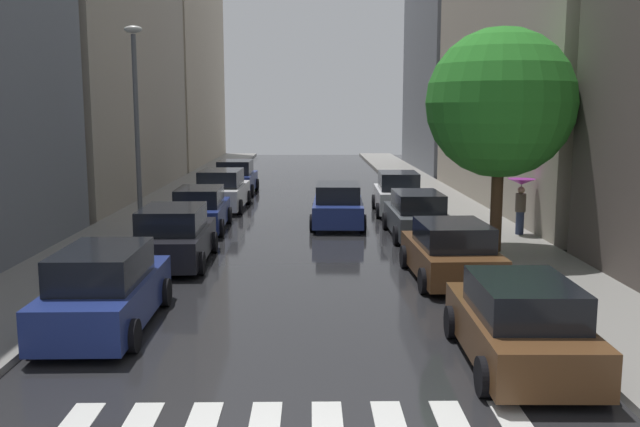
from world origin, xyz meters
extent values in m
cube|color=#242426|center=(0.00, 24.00, -0.02)|extent=(28.00, 72.00, 0.04)
cube|color=gray|center=(-6.50, 24.00, 0.07)|extent=(3.00, 72.00, 0.15)
cube|color=gray|center=(6.50, 24.00, 0.07)|extent=(3.00, 72.00, 0.15)
cube|color=#B2A38C|center=(-11.00, 49.90, 10.02)|extent=(6.00, 20.61, 20.05)
cube|color=#9E9384|center=(11.00, 24.67, 6.57)|extent=(6.00, 20.52, 13.14)
cube|color=slate|center=(11.00, 43.73, 7.47)|extent=(6.00, 15.25, 14.94)
cube|color=navy|center=(-3.98, 6.71, 0.60)|extent=(1.80, 4.62, 0.84)
cube|color=black|center=(-3.98, 6.48, 1.36)|extent=(1.57, 2.55, 0.69)
cylinder|color=black|center=(-4.87, 8.22, 0.32)|extent=(0.23, 0.64, 0.64)
cylinder|color=black|center=(-3.11, 8.24, 0.32)|extent=(0.23, 0.64, 0.64)
cylinder|color=black|center=(-4.84, 5.18, 0.32)|extent=(0.23, 0.64, 0.64)
cylinder|color=black|center=(-3.09, 5.20, 0.32)|extent=(0.23, 0.64, 0.64)
cube|color=black|center=(-3.75, 12.69, 0.59)|extent=(1.98, 4.57, 0.83)
cube|color=black|center=(-3.75, 12.46, 1.34)|extent=(1.71, 2.52, 0.68)
cylinder|color=black|center=(-4.73, 14.16, 0.32)|extent=(0.23, 0.64, 0.64)
cylinder|color=black|center=(-2.83, 14.20, 0.32)|extent=(0.23, 0.64, 0.64)
cylinder|color=black|center=(-4.67, 11.17, 0.32)|extent=(0.23, 0.64, 0.64)
cylinder|color=black|center=(-2.78, 11.21, 0.32)|extent=(0.23, 0.64, 0.64)
cube|color=navy|center=(-3.86, 18.23, 0.57)|extent=(1.85, 4.45, 0.79)
cube|color=black|center=(-3.85, 18.01, 1.28)|extent=(1.60, 2.46, 0.64)
cylinder|color=black|center=(-4.77, 19.67, 0.32)|extent=(0.23, 0.64, 0.64)
cylinder|color=black|center=(-3.00, 19.71, 0.32)|extent=(0.23, 0.64, 0.64)
cylinder|color=black|center=(-4.71, 16.76, 0.32)|extent=(0.23, 0.64, 0.64)
cylinder|color=black|center=(-2.94, 16.80, 0.32)|extent=(0.23, 0.64, 0.64)
cube|color=silver|center=(-3.73, 23.62, 0.62)|extent=(2.07, 4.82, 0.88)
cube|color=black|center=(-3.74, 23.39, 1.42)|extent=(1.78, 2.67, 0.72)
cylinder|color=black|center=(-4.66, 25.23, 0.32)|extent=(0.24, 0.65, 0.64)
cylinder|color=black|center=(-2.72, 25.17, 0.32)|extent=(0.24, 0.65, 0.64)
cylinder|color=black|center=(-4.75, 22.08, 0.32)|extent=(0.24, 0.65, 0.64)
cylinder|color=black|center=(-2.80, 22.02, 0.32)|extent=(0.24, 0.65, 0.64)
cube|color=navy|center=(-3.73, 29.36, 0.61)|extent=(2.00, 4.10, 0.87)
cube|color=black|center=(-3.73, 29.16, 1.41)|extent=(1.73, 2.27, 0.72)
cylinder|color=black|center=(-4.64, 30.72, 0.32)|extent=(0.24, 0.65, 0.64)
cylinder|color=black|center=(-2.74, 30.68, 0.32)|extent=(0.24, 0.65, 0.64)
cylinder|color=black|center=(-4.71, 28.04, 0.32)|extent=(0.24, 0.65, 0.64)
cylinder|color=black|center=(-2.81, 28.00, 0.32)|extent=(0.24, 0.65, 0.64)
cube|color=brown|center=(3.87, 4.54, 0.56)|extent=(1.89, 4.25, 0.77)
cube|color=black|center=(3.86, 4.33, 1.26)|extent=(1.64, 2.35, 0.63)
cylinder|color=black|center=(2.99, 5.95, 0.32)|extent=(0.23, 0.64, 0.64)
cylinder|color=black|center=(4.80, 5.91, 0.32)|extent=(0.23, 0.64, 0.64)
cylinder|color=black|center=(2.94, 3.16, 0.32)|extent=(0.23, 0.64, 0.64)
cylinder|color=black|center=(4.75, 3.13, 0.32)|extent=(0.23, 0.64, 0.64)
cube|color=brown|center=(3.89, 10.63, 0.56)|extent=(2.06, 4.26, 0.76)
cube|color=black|center=(3.90, 10.42, 1.25)|extent=(1.76, 2.36, 0.62)
cylinder|color=black|center=(2.89, 11.98, 0.32)|extent=(0.24, 0.65, 0.64)
cylinder|color=black|center=(4.80, 12.05, 0.32)|extent=(0.24, 0.65, 0.64)
cylinder|color=black|center=(2.98, 9.21, 0.32)|extent=(0.24, 0.65, 0.64)
cylinder|color=black|center=(4.90, 9.28, 0.32)|extent=(0.24, 0.65, 0.64)
cube|color=#474C51|center=(3.94, 16.77, 0.57)|extent=(1.83, 4.52, 0.78)
cube|color=black|center=(3.94, 16.55, 1.28)|extent=(1.59, 2.49, 0.64)
cylinder|color=black|center=(3.03, 18.24, 0.32)|extent=(0.23, 0.64, 0.64)
cylinder|color=black|center=(4.81, 18.27, 0.32)|extent=(0.23, 0.64, 0.64)
cylinder|color=black|center=(3.08, 15.28, 0.32)|extent=(0.23, 0.64, 0.64)
cylinder|color=black|center=(4.85, 15.30, 0.32)|extent=(0.23, 0.64, 0.64)
cube|color=silver|center=(3.96, 22.22, 0.62)|extent=(1.91, 4.20, 0.89)
cube|color=black|center=(3.96, 22.01, 1.43)|extent=(1.64, 2.33, 0.73)
cylinder|color=black|center=(3.10, 23.62, 0.32)|extent=(0.24, 0.65, 0.64)
cylinder|color=black|center=(4.90, 23.57, 0.32)|extent=(0.24, 0.65, 0.64)
cylinder|color=black|center=(3.03, 20.88, 0.32)|extent=(0.24, 0.65, 0.64)
cylinder|color=black|center=(4.82, 20.83, 0.32)|extent=(0.24, 0.65, 0.64)
cube|color=navy|center=(1.28, 19.30, 0.57)|extent=(2.03, 4.67, 0.80)
cube|color=black|center=(1.27, 19.07, 1.30)|extent=(1.73, 2.59, 0.65)
cylinder|color=black|center=(0.42, 20.85, 0.32)|extent=(0.24, 0.65, 0.64)
cylinder|color=black|center=(2.27, 20.78, 0.32)|extent=(0.24, 0.65, 0.64)
cylinder|color=black|center=(0.30, 17.82, 0.32)|extent=(0.24, 0.65, 0.64)
cylinder|color=black|center=(2.15, 17.74, 0.32)|extent=(0.24, 0.65, 0.64)
cylinder|color=navy|center=(7.47, 16.37, 0.55)|extent=(0.28, 0.28, 0.79)
cylinder|color=brown|center=(7.47, 16.37, 1.26)|extent=(0.36, 0.36, 0.63)
sphere|color=tan|center=(7.47, 16.37, 1.69)|extent=(0.25, 0.25, 0.25)
cone|color=#8C1E8C|center=(7.47, 16.37, 1.98)|extent=(0.94, 0.94, 0.20)
cylinder|color=#333338|center=(7.47, 16.37, 1.62)|extent=(0.02, 0.02, 0.72)
cylinder|color=#513823|center=(5.87, 13.56, 1.45)|extent=(0.36, 0.36, 2.60)
sphere|color=#2B8127|center=(5.87, 13.56, 4.64)|extent=(4.45, 4.45, 4.45)
cylinder|color=#595B60|center=(-5.55, 16.08, 3.51)|extent=(0.16, 0.16, 6.72)
ellipsoid|color=beige|center=(-5.55, 16.08, 7.02)|extent=(0.60, 0.28, 0.24)
camera|label=1|loc=(0.21, -7.05, 4.47)|focal=38.67mm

